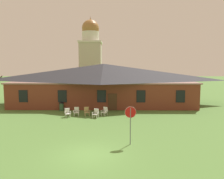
{
  "coord_description": "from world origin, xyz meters",
  "views": [
    {
      "loc": [
        1.6,
        -13.31,
        5.54
      ],
      "look_at": [
        1.35,
        8.46,
        3.17
      ],
      "focal_mm": 35.8,
      "sensor_mm": 36.0,
      "label": 1
    }
  ],
  "objects": [
    {
      "name": "ground_plane",
      "position": [
        0.0,
        0.0,
        0.0
      ],
      "size": [
        200.0,
        200.0,
        0.0
      ],
      "primitive_type": "plane",
      "color": "#517A38"
    },
    {
      "name": "lawn_chair_left_end",
      "position": [
        -1.48,
        10.9,
        0.5
      ],
      "size": [
        0.76,
        0.81,
        0.96
      ],
      "color": "tan",
      "rests_on": "ground"
    },
    {
      "name": "lawn_chair_by_porch",
      "position": [
        -3.47,
        10.16,
        0.5
      ],
      "size": [
        0.79,
        0.84,
        0.96
      ],
      "color": "white",
      "rests_on": "ground"
    },
    {
      "name": "stop_sign",
      "position": [
        2.7,
        1.89,
        1.93
      ],
      "size": [
        0.81,
        0.07,
        2.7
      ],
      "color": "slate",
      "rests_on": "ground"
    },
    {
      "name": "trash_bin",
      "position": [
        -4.89,
        13.5,
        0.5
      ],
      "size": [
        0.56,
        0.56,
        0.98
      ],
      "color": "#335638",
      "rests_on": "ground"
    },
    {
      "name": "brick_building",
      "position": [
        0.0,
        18.8,
        2.93
      ],
      "size": [
        25.11,
        10.4,
        5.76
      ],
      "color": "brown",
      "rests_on": "ground"
    },
    {
      "name": "lawn_chair_near_door",
      "position": [
        -2.6,
        10.83,
        0.5
      ],
      "size": [
        0.67,
        0.7,
        0.96
      ],
      "color": "silver",
      "rests_on": "ground"
    },
    {
      "name": "lawn_chair_middle",
      "position": [
        -0.38,
        9.9,
        0.5
      ],
      "size": [
        0.75,
        0.8,
        0.96
      ],
      "color": "white",
      "rests_on": "ground"
    },
    {
      "name": "dome_tower",
      "position": [
        -3.85,
        38.05,
        7.5
      ],
      "size": [
        5.18,
        5.18,
        16.63
      ],
      "color": "#BCB29E",
      "rests_on": "ground"
    },
    {
      "name": "lawn_chair_right_end",
      "position": [
        0.52,
        10.92,
        0.5
      ],
      "size": [
        0.83,
        0.86,
        0.96
      ],
      "color": "white",
      "rests_on": "ground"
    }
  ]
}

